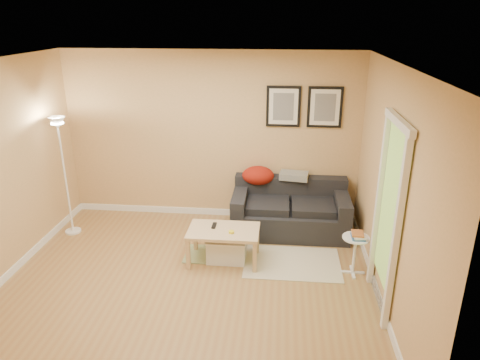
{
  "coord_description": "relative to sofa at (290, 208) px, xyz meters",
  "views": [
    {
      "loc": [
        1.07,
        -4.48,
        3.07
      ],
      "look_at": [
        0.55,
        0.85,
        1.05
      ],
      "focal_mm": 33.05,
      "sensor_mm": 36.0,
      "label": 1
    }
  ],
  "objects": [
    {
      "name": "floor",
      "position": [
        -1.23,
        -1.53,
        -0.38
      ],
      "size": [
        4.5,
        4.5,
        0.0
      ],
      "primitive_type": "plane",
      "color": "olive",
      "rests_on": "ground"
    },
    {
      "name": "ceiling",
      "position": [
        -1.23,
        -1.53,
        2.23
      ],
      "size": [
        4.5,
        4.5,
        0.0
      ],
      "primitive_type": "plane",
      "rotation": [
        3.14,
        0.0,
        0.0
      ],
      "color": "white",
      "rests_on": "wall_back"
    },
    {
      "name": "wall_back",
      "position": [
        -1.23,
        0.47,
        0.92
      ],
      "size": [
        4.5,
        0.0,
        4.5
      ],
      "primitive_type": "plane",
      "rotation": [
        1.57,
        0.0,
        0.0
      ],
      "color": "tan",
      "rests_on": "ground"
    },
    {
      "name": "wall_front",
      "position": [
        -1.23,
        -3.53,
        0.92
      ],
      "size": [
        4.5,
        0.0,
        4.5
      ],
      "primitive_type": "plane",
      "rotation": [
        -1.57,
        0.0,
        0.0
      ],
      "color": "tan",
      "rests_on": "ground"
    },
    {
      "name": "wall_right",
      "position": [
        1.02,
        -1.53,
        0.92
      ],
      "size": [
        0.0,
        4.0,
        4.0
      ],
      "primitive_type": "plane",
      "rotation": [
        1.57,
        0.0,
        -1.57
      ],
      "color": "tan",
      "rests_on": "ground"
    },
    {
      "name": "baseboard_back",
      "position": [
        -1.23,
        0.46,
        -0.33
      ],
      "size": [
        4.5,
        0.02,
        0.1
      ],
      "primitive_type": "cube",
      "color": "white",
      "rests_on": "ground"
    },
    {
      "name": "baseboard_left",
      "position": [
        -3.47,
        -1.53,
        -0.33
      ],
      "size": [
        0.02,
        4.0,
        0.1
      ],
      "primitive_type": "cube",
      "color": "white",
      "rests_on": "ground"
    },
    {
      "name": "baseboard_right",
      "position": [
        1.01,
        -1.53,
        -0.33
      ],
      "size": [
        0.02,
        4.0,
        0.1
      ],
      "primitive_type": "cube",
      "color": "white",
      "rests_on": "ground"
    },
    {
      "name": "sofa",
      "position": [
        0.0,
        0.0,
        0.0
      ],
      "size": [
        1.7,
        0.9,
        0.75
      ],
      "primitive_type": null,
      "color": "black",
      "rests_on": "ground"
    },
    {
      "name": "red_throw",
      "position": [
        -0.5,
        0.28,
        0.4
      ],
      "size": [
        0.48,
        0.36,
        0.28
      ],
      "primitive_type": null,
      "color": "maroon",
      "rests_on": "sofa"
    },
    {
      "name": "plaid_throw",
      "position": [
        0.04,
        0.3,
        0.41
      ],
      "size": [
        0.45,
        0.32,
        0.1
      ],
      "primitive_type": null,
      "rotation": [
        0.0,
        0.0,
        -0.14
      ],
      "color": "tan",
      "rests_on": "sofa"
    },
    {
      "name": "framed_print_left",
      "position": [
        -0.15,
        0.45,
        1.43
      ],
      "size": [
        0.5,
        0.04,
        0.6
      ],
      "primitive_type": null,
      "color": "black",
      "rests_on": "wall_back"
    },
    {
      "name": "framed_print_right",
      "position": [
        0.45,
        0.45,
        1.43
      ],
      "size": [
        0.5,
        0.04,
        0.6
      ],
      "primitive_type": null,
      "color": "black",
      "rests_on": "wall_back"
    },
    {
      "name": "area_rug",
      "position": [
        0.03,
        -0.93,
        -0.37
      ],
      "size": [
        1.25,
        0.85,
        0.01
      ],
      "primitive_type": "cube",
      "color": "beige",
      "rests_on": "ground"
    },
    {
      "name": "green_runner",
      "position": [
        -1.06,
        -0.82,
        -0.37
      ],
      "size": [
        0.7,
        0.5,
        0.01
      ],
      "primitive_type": "cube",
      "color": "#668C4C",
      "rests_on": "ground"
    },
    {
      "name": "coffee_table",
      "position": [
        -0.87,
        -0.95,
        -0.15
      ],
      "size": [
        1.03,
        0.78,
        0.46
      ],
      "primitive_type": null,
      "rotation": [
        0.0,
        0.0,
        -0.26
      ],
      "color": "tan",
      "rests_on": "ground"
    },
    {
      "name": "remote_control",
      "position": [
        -1.01,
        -0.87,
        0.09
      ],
      "size": [
        0.05,
        0.16,
        0.02
      ],
      "primitive_type": "cube",
      "rotation": [
        0.0,
        0.0,
        -0.01
      ],
      "color": "black",
      "rests_on": "coffee_table"
    },
    {
      "name": "tape_roll",
      "position": [
        -0.76,
        -1.04,
        0.1
      ],
      "size": [
        0.07,
        0.07,
        0.03
      ],
      "primitive_type": "cylinder",
      "color": "yellow",
      "rests_on": "coffee_table"
    },
    {
      "name": "storage_bin",
      "position": [
        -0.84,
        -0.91,
        -0.21
      ],
      "size": [
        0.52,
        0.38,
        0.32
      ],
      "primitive_type": null,
      "color": "white",
      "rests_on": "ground"
    },
    {
      "name": "side_table",
      "position": [
        0.79,
        -1.09,
        -0.12
      ],
      "size": [
        0.33,
        0.33,
        0.51
      ],
      "primitive_type": null,
      "color": "white",
      "rests_on": "ground"
    },
    {
      "name": "book_stack",
      "position": [
        0.81,
        -1.1,
        0.17
      ],
      "size": [
        0.2,
        0.24,
        0.07
      ],
      "primitive_type": null,
      "rotation": [
        0.0,
        0.0,
        0.23
      ],
      "color": "#2C5684",
      "rests_on": "side_table"
    },
    {
      "name": "floor_lamp",
      "position": [
        -3.23,
        -0.36,
        0.46
      ],
      "size": [
        0.23,
        0.23,
        1.76
      ],
      "primitive_type": null,
      "color": "white",
      "rests_on": "ground"
    },
    {
      "name": "doorway",
      "position": [
        0.97,
        -1.68,
        0.65
      ],
      "size": [
        0.12,
        1.01,
        2.13
      ],
      "primitive_type": null,
      "color": "white",
      "rests_on": "ground"
    }
  ]
}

